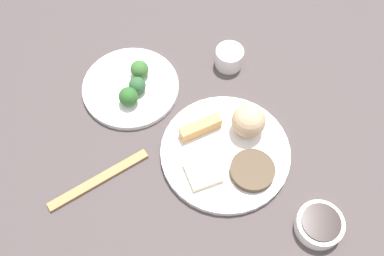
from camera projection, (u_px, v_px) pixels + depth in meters
tabletop at (209, 173)px, 0.97m from camera, size 2.20×2.20×0.02m
main_plate at (225, 153)px, 0.98m from camera, size 0.28×0.28×0.02m
rice_scoop at (249, 121)px, 0.97m from camera, size 0.07×0.07×0.07m
spring_roll at (200, 127)px, 0.98m from camera, size 0.06×0.10×0.03m
crab_rangoon_wonton at (203, 173)px, 0.94m from camera, size 0.08×0.09×0.01m
stir_fry_heap at (252, 170)px, 0.94m from camera, size 0.10×0.10×0.02m
broccoli_plate at (131, 87)px, 1.06m from camera, size 0.23×0.23×0.01m
broccoli_floret_0 at (128, 97)px, 1.02m from camera, size 0.04×0.04×0.04m
broccoli_floret_1 at (139, 69)px, 1.06m from camera, size 0.04×0.04×0.04m
broccoli_floret_2 at (137, 85)px, 1.04m from camera, size 0.04×0.04×0.04m
soy_sauce_bowl at (319, 225)px, 0.89m from camera, size 0.09×0.09×0.03m
soy_sauce_bowl_liquid at (321, 222)px, 0.88m from camera, size 0.08×0.08×0.00m
teacup at (229, 58)px, 1.09m from camera, size 0.07×0.07×0.05m
chopsticks_pair at (99, 180)px, 0.95m from camera, size 0.14×0.21×0.01m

